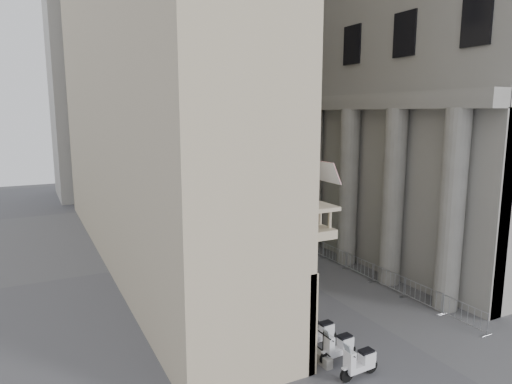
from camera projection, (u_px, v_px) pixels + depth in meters
far_building at (147, 69)px, 55.51m from camera, size 22.00×10.00×30.00m
iron_fence at (203, 264)px, 29.81m from camera, size 0.30×28.00×1.40m
blue_awning at (261, 224)px, 40.61m from camera, size 1.60×3.00×3.00m
flag at (321, 356)px, 18.53m from camera, size 1.00×1.40×8.20m
scooter_0 at (359, 377)px, 17.06m from camera, size 1.43×0.63×1.50m
scooter_1 at (338, 360)px, 18.19m from camera, size 1.43×0.63×1.50m
scooter_2 at (320, 346)px, 19.32m from camera, size 1.43×0.63×1.50m
scooter_3 at (303, 333)px, 20.46m from camera, size 1.43×0.63×1.50m
scooter_4 at (288, 322)px, 21.59m from camera, size 1.43×0.63×1.50m
scooter_5 at (275, 311)px, 22.72m from camera, size 1.43×0.63×1.50m
scooter_6 at (263, 302)px, 23.85m from camera, size 1.43×0.63×1.50m
scooter_7 at (252, 293)px, 24.98m from camera, size 1.43×0.63×1.50m
scooter_8 at (242, 285)px, 26.11m from camera, size 1.43×0.63×1.50m
scooter_9 at (233, 278)px, 27.25m from camera, size 1.43×0.63×1.50m
scooter_10 at (224, 272)px, 28.38m from camera, size 1.43×0.63×1.50m
scooter_11 at (217, 266)px, 29.51m from camera, size 1.43×0.63×1.50m
scooter_12 at (209, 260)px, 30.64m from camera, size 1.43×0.63×1.50m
scooter_13 at (203, 255)px, 31.77m from camera, size 1.43×0.63×1.50m
scooter_14 at (196, 250)px, 32.90m from camera, size 1.43×0.63×1.50m
scooter_15 at (191, 245)px, 34.04m from camera, size 1.43×0.63×1.50m
barrier_0 at (464, 325)px, 21.22m from camera, size 0.60×2.40×1.10m
barrier_1 at (422, 305)px, 23.42m from camera, size 0.60×2.40×1.10m
barrier_2 at (388, 289)px, 25.62m from camera, size 0.60×2.40×1.10m
barrier_3 at (359, 275)px, 27.81m from camera, size 0.60×2.40×1.10m
barrier_4 at (334, 263)px, 30.01m from camera, size 0.60×2.40×1.10m
barrier_5 at (313, 253)px, 32.20m from camera, size 0.60×2.40×1.10m
barrier_6 at (294, 244)px, 34.40m from camera, size 0.60×2.40×1.10m
security_tent at (229, 216)px, 32.94m from camera, size 3.53×3.53×2.87m
street_lamp at (214, 182)px, 30.12m from camera, size 2.86×0.28×8.78m
info_kiosk at (218, 245)px, 30.87m from camera, size 0.54×0.87×1.78m
pedestrian_a at (246, 230)px, 35.01m from camera, size 0.63×0.42×1.72m
pedestrian_b at (199, 200)px, 47.08m from camera, size 0.93×0.76×1.75m
pedestrian_c at (172, 204)px, 44.72m from camera, size 1.10×0.99×1.89m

